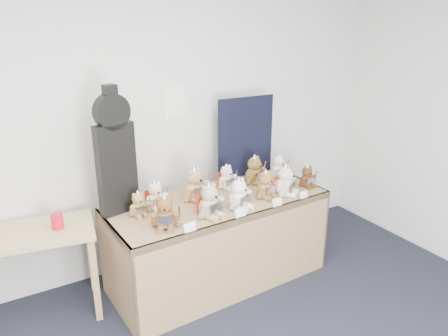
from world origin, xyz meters
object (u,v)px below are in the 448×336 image
teddy_front_far_right (286,182)px  teddy_back_left (155,197)px  teddy_front_left (210,202)px  teddy_front_centre (239,195)px  side_table (33,246)px  teddy_back_centre_left (195,186)px  teddy_front_right (266,186)px  teddy_back_far_left (139,205)px  guitar_case (115,153)px  teddy_back_right (255,171)px  teddy_front_end (307,177)px  red_cup (57,221)px  teddy_back_centre_right (227,178)px  display_table (223,221)px  teddy_back_end (278,168)px  teddy_front_far_left (165,214)px

teddy_front_far_right → teddy_back_left: (-1.09, 0.31, -0.02)m
teddy_front_left → teddy_front_centre: bearing=-12.7°
side_table → teddy_back_centre_left: 1.34m
teddy_front_right → teddy_back_far_left: 1.09m
guitar_case → teddy_back_right: size_ratio=3.42×
teddy_front_centre → teddy_back_right: size_ratio=0.97×
teddy_front_far_right → teddy_back_left: bearing=128.2°
guitar_case → teddy_front_end: bearing=-24.3°
red_cup → teddy_back_centre_right: bearing=-1.3°
side_table → teddy_back_centre_left: size_ratio=2.97×
teddy_back_centre_right → teddy_back_far_left: bearing=179.7°
teddy_back_left → teddy_front_end: bearing=-17.3°
side_table → red_cup: bearing=-7.0°
display_table → teddy_back_left: bearing=158.3°
teddy_back_end → teddy_front_far_left: bearing=-170.8°
teddy_front_left → display_table: bearing=22.3°
teddy_front_left → teddy_back_end: teddy_front_left is taller
teddy_back_right → teddy_front_centre: bearing=-158.5°
teddy_front_right → side_table: bearing=154.2°
display_table → teddy_front_far_right: (0.56, -0.13, 0.29)m
teddy_front_left → teddy_front_far_right: teddy_front_left is taller
teddy_front_centre → teddy_front_far_right: teddy_front_far_right is taller
guitar_case → teddy_front_centre: size_ratio=3.52×
teddy_front_far_left → teddy_back_left: bearing=102.8°
teddy_front_end → teddy_back_left: bearing=170.8°
teddy_front_right → teddy_back_left: 0.95m
teddy_back_end → teddy_front_far_right: bearing=-126.5°
side_table → teddy_front_left: (1.25, -0.53, 0.29)m
side_table → teddy_back_right: 1.97m
teddy_front_far_left → teddy_front_far_right: teddy_front_far_right is taller
teddy_front_far_left → teddy_back_end: 1.42m
red_cup → teddy_back_centre_right: 1.48m
guitar_case → teddy_front_end: guitar_case is taller
teddy_front_far_right → teddy_front_left: bearing=147.5°
display_table → side_table: bearing=164.1°
teddy_back_right → teddy_back_centre_right: bearing=152.0°
teddy_front_left → teddy_back_far_left: 0.56m
teddy_front_end → red_cup: bearing=171.5°
guitar_case → teddy_front_far_left: bearing=-77.8°
teddy_front_centre → teddy_back_far_left: (-0.76, 0.28, -0.03)m
teddy_front_far_right → teddy_back_centre_right: 0.54m
display_table → teddy_front_left: size_ratio=6.19×
teddy_front_right → teddy_back_centre_right: 0.40m
teddy_back_left → teddy_back_centre_left: (0.36, -0.02, 0.03)m
teddy_front_right → teddy_back_right: (0.11, 0.32, 0.01)m
red_cup → teddy_back_right: bearing=-2.2°
teddy_front_centre → teddy_back_centre_left: bearing=104.2°
side_table → teddy_front_end: size_ratio=4.37×
teddy_front_left → red_cup: bearing=140.4°
teddy_back_centre_right → teddy_back_far_left: 0.90m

